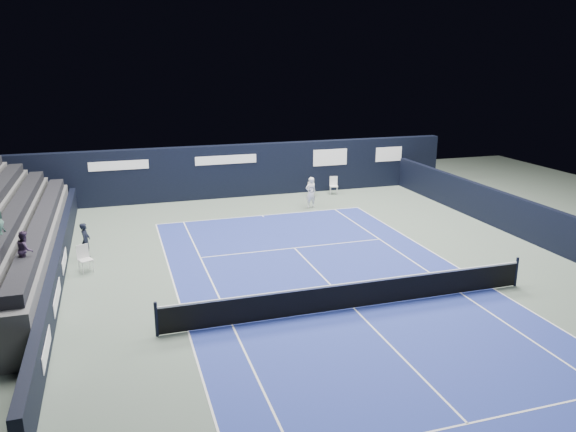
# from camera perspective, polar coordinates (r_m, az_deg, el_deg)

# --- Properties ---
(ground) EXTENTS (48.00, 48.00, 0.00)m
(ground) POSITION_cam_1_polar(r_m,az_deg,el_deg) (20.71, 4.43, -7.09)
(ground) COLOR #57675B
(ground) RESTS_ON ground
(court_surface) EXTENTS (10.97, 23.77, 0.01)m
(court_surface) POSITION_cam_1_polar(r_m,az_deg,el_deg) (19.03, 6.69, -9.29)
(court_surface) COLOR navy
(court_surface) RESTS_ON ground
(enclosure_wall_right) EXTENTS (0.30, 22.00, 1.80)m
(enclosure_wall_right) POSITION_cam_1_polar(r_m,az_deg,el_deg) (28.88, 21.14, 0.42)
(enclosure_wall_right) COLOR black
(enclosure_wall_right) RESTS_ON ground
(folding_chair_back_a) EXTENTS (0.42, 0.44, 0.86)m
(folding_chair_back_a) POSITION_cam_1_polar(r_m,az_deg,el_deg) (33.70, 2.36, 3.01)
(folding_chair_back_a) COLOR silver
(folding_chair_back_a) RESTS_ON ground
(folding_chair_back_b) EXTENTS (0.58, 0.56, 1.07)m
(folding_chair_back_b) POSITION_cam_1_polar(r_m,az_deg,el_deg) (34.29, 4.66, 3.26)
(folding_chair_back_b) COLOR white
(folding_chair_back_b) RESTS_ON ground
(line_judge_chair) EXTENTS (0.63, 0.62, 1.08)m
(line_judge_chair) POSITION_cam_1_polar(r_m,az_deg,el_deg) (23.15, -20.00, -3.89)
(line_judge_chair) COLOR silver
(line_judge_chair) RESTS_ON ground
(line_judge) EXTENTS (0.47, 0.62, 1.53)m
(line_judge) POSITION_cam_1_polar(r_m,az_deg,el_deg) (24.55, -19.87, -2.40)
(line_judge) COLOR black
(line_judge) RESTS_ON ground
(court_markings) EXTENTS (11.03, 23.83, 0.00)m
(court_markings) POSITION_cam_1_polar(r_m,az_deg,el_deg) (19.03, 6.69, -9.28)
(court_markings) COLOR white
(court_markings) RESTS_ON court_surface
(tennis_net) EXTENTS (12.90, 0.10, 1.10)m
(tennis_net) POSITION_cam_1_polar(r_m,az_deg,el_deg) (18.82, 6.74, -7.90)
(tennis_net) COLOR black
(tennis_net) RESTS_ON ground
(back_sponsor_wall) EXTENTS (26.00, 0.63, 3.10)m
(back_sponsor_wall) POSITION_cam_1_polar(r_m,az_deg,el_deg) (33.60, -4.69, 4.64)
(back_sponsor_wall) COLOR black
(back_sponsor_wall) RESTS_ON ground
(side_barrier_left) EXTENTS (0.33, 22.00, 1.20)m
(side_barrier_left) POSITION_cam_1_polar(r_m,az_deg,el_deg) (23.01, -22.19, -4.28)
(side_barrier_left) COLOR black
(side_barrier_left) RESTS_ON ground
(tennis_player) EXTENTS (0.70, 0.88, 1.73)m
(tennis_player) POSITION_cam_1_polar(r_m,az_deg,el_deg) (30.94, 2.31, 2.41)
(tennis_player) COLOR white
(tennis_player) RESTS_ON ground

